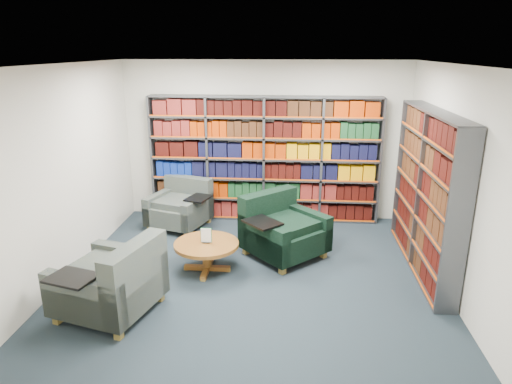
# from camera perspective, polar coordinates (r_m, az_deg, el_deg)

# --- Properties ---
(room_shell) EXTENTS (5.02, 5.02, 2.82)m
(room_shell) POSITION_cam_1_polar(r_m,az_deg,el_deg) (5.74, -0.50, 1.53)
(room_shell) COLOR black
(room_shell) RESTS_ON ground
(bookshelf_back) EXTENTS (4.00, 0.28, 2.20)m
(bookshelf_back) POSITION_cam_1_polar(r_m,az_deg,el_deg) (8.08, 1.02, 4.04)
(bookshelf_back) COLOR #47494F
(bookshelf_back) RESTS_ON ground
(bookshelf_right) EXTENTS (0.28, 2.50, 2.20)m
(bookshelf_right) POSITION_cam_1_polar(r_m,az_deg,el_deg) (6.64, 20.57, -0.11)
(bookshelf_right) COLOR #47494F
(bookshelf_right) RESTS_ON ground
(chair_teal_left) EXTENTS (1.18, 1.13, 0.81)m
(chair_teal_left) POSITION_cam_1_polar(r_m,az_deg,el_deg) (8.07, -9.26, -1.90)
(chair_teal_left) COLOR #0D1932
(chair_teal_left) RESTS_ON ground
(chair_green_right) EXTENTS (1.42, 1.42, 0.91)m
(chair_green_right) POSITION_cam_1_polar(r_m,az_deg,el_deg) (6.87, 3.05, -4.87)
(chair_green_right) COLOR black
(chair_green_right) RESTS_ON ground
(chair_teal_front) EXTENTS (1.25, 1.32, 0.92)m
(chair_teal_front) POSITION_cam_1_polar(r_m,az_deg,el_deg) (5.62, -17.19, -11.02)
(chair_teal_front) COLOR #0D1932
(chair_teal_front) RESTS_ON ground
(coffee_table) EXTENTS (0.90, 0.90, 0.63)m
(coffee_table) POSITION_cam_1_polar(r_m,az_deg,el_deg) (6.39, -6.20, -7.03)
(coffee_table) COLOR brown
(coffee_table) RESTS_ON ground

